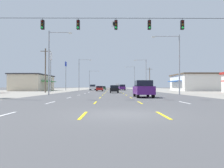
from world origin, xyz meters
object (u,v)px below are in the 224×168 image
Objects in this scene: suv_inner_right_nearest at (143,89)px; streetlight_left_row_2 at (91,78)px; sedan_inner_left_mid at (100,88)px; pole_sign_left_row_2 at (66,69)px; sedan_far_left_distant_a at (98,88)px; pole_sign_left_row_1 at (51,61)px; suv_far_left_far at (93,87)px; streetlight_right_row_2 at (134,76)px; hatchback_center_turn_near at (114,89)px; streetlight_left_row_1 at (80,72)px; suv_inner_right_farthest at (121,87)px; box_truck_inner_right_distant_b at (117,86)px; streetlight_right_row_0 at (176,60)px; streetlight_right_row_1 at (145,73)px; streetlight_left_row_0 at (51,58)px; sedan_inner_left_farther at (103,88)px; suv_inner_right_midfar at (122,87)px.

streetlight_left_row_2 reaches higher than suv_inner_right_nearest.
sedan_inner_left_mid is 0.45× the size of pole_sign_left_row_2.
pole_sign_left_row_1 reaches higher than sedan_far_left_distant_a.
pole_sign_left_row_2 is (-19.62, 50.57, 6.33)m from suv_inner_right_nearest.
pole_sign_left_row_2 reaches higher than suv_far_left_far.
streetlight_right_row_2 is at bearing 59.79° from pole_sign_left_row_1.
streetlight_right_row_2 reaches higher than pole_sign_left_row_1.
hatchback_center_turn_near is 24.63m from streetlight_left_row_1.
sedan_far_left_distant_a is (-10.79, 23.71, -0.27)m from suv_inner_right_farthest.
streetlight_right_row_0 reaches higher than box_truck_inner_right_distant_b.
sedan_inner_left_mid is 0.45× the size of pole_sign_left_row_1.
streetlight_right_row_1 is at bearing 89.80° from streetlight_right_row_0.
pole_sign_left_row_1 is 32.43m from streetlight_right_row_0.
suv_inner_right_nearest is 0.52× the size of streetlight_right_row_0.
streetlight_left_row_0 is (-13.10, 8.11, 4.67)m from suv_inner_right_nearest.
suv_far_left_far is 36.00m from sedan_far_left_distant_a.
streetlight_left_row_0 is (-6.42, -50.57, 4.94)m from sedan_inner_left_farther.
box_truck_inner_right_distant_b is at bearing 93.40° from streetlight_right_row_0.
streetlight_right_row_2 is at bearing 90.15° from streetlight_right_row_1.
suv_inner_right_nearest reaches higher than sedan_inner_left_farther.
streetlight_left_row_2 is at bearing 145.78° from suv_inner_right_farthest.
sedan_inner_left_mid is at bearing 76.82° from streetlight_left_row_0.
sedan_far_left_distant_a is 0.43× the size of streetlight_right_row_2.
suv_far_left_far is at bearing 101.34° from suv_inner_right_nearest.
suv_inner_right_nearest is 1.26× the size of hatchback_center_turn_near.
suv_inner_right_farthest is 39.83m from pole_sign_left_row_1.
hatchback_center_turn_near is at bearing -113.61° from streetlight_right_row_1.
sedan_inner_left_farther is at bearing 82.76° from streetlight_left_row_0.
pole_sign_left_row_2 is (-19.80, -62.17, 5.52)m from box_truck_inner_right_distant_b.
sedan_inner_left_mid is at bearing -158.41° from streetlight_right_row_1.
suv_inner_right_farthest is 26.05m from sedan_far_left_distant_a.
suv_inner_right_farthest is 0.68× the size of box_truck_inner_right_distant_b.
sedan_inner_left_mid is 1.00× the size of sedan_far_left_distant_a.
suv_inner_right_farthest is 0.49× the size of pole_sign_left_row_2.
sedan_far_left_distant_a is at bearing 94.00° from sedan_inner_left_mid.
sedan_inner_left_mid is 15.06m from pole_sign_left_row_1.
streetlight_left_row_2 is at bearing 100.21° from suv_inner_right_nearest.
hatchback_center_turn_near is at bearing -63.22° from pole_sign_left_row_2.
sedan_inner_left_farther is at bearing 68.15° from pole_sign_left_row_1.
suv_inner_right_farthest reaches higher than sedan_inner_left_mid.
box_truck_inner_right_distant_b reaches higher than suv_inner_right_farthest.
pole_sign_left_row_2 is at bearing -140.89° from streetlight_right_row_2.
streetlight_left_row_2 is (0.14, 31.82, -0.53)m from streetlight_left_row_1.
suv_inner_right_farthest is 0.51× the size of streetlight_left_row_1.
suv_inner_right_midfar is 10.40m from suv_far_left_far.
box_truck_inner_right_distant_b is at bearing 90.11° from suv_inner_right_farthest.
streetlight_right_row_2 reaches higher than sedan_far_left_distant_a.
streetlight_right_row_1 is (6.32, -72.82, 3.69)m from box_truck_inner_right_distant_b.
sedan_inner_left_farther is 19.23m from streetlight_right_row_2.
streetlight_right_row_2 is (6.24, -41.00, 4.20)m from box_truck_inner_right_distant_b.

